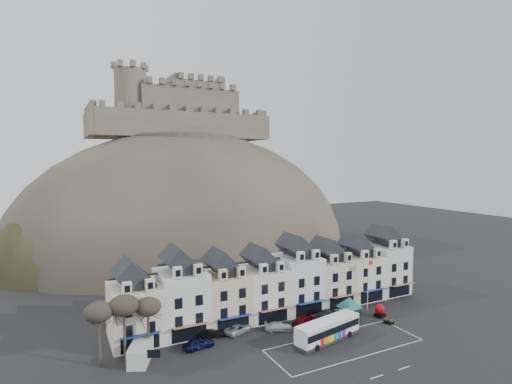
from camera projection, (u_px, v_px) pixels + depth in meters
ground at (339, 352)px, 53.54m from camera, size 300.00×300.00×0.00m
coach_bay_markings at (345, 345)px, 55.56m from camera, size 22.00×7.50×0.01m
townhouse_terrace at (280, 281)px, 67.38m from camera, size 54.40×9.35×11.80m
castle_hill at (191, 249)px, 115.37m from camera, size 100.00×76.00×68.00m
castle at (179, 111)px, 118.08m from camera, size 50.20×22.20×22.00m
tree_left_far at (99, 313)px, 49.23m from camera, size 3.61×3.61×8.24m
tree_left_mid at (124, 306)px, 50.56m from camera, size 3.78×3.78×8.64m
tree_left_near at (148, 307)px, 51.97m from camera, size 3.43×3.43×7.84m
bus at (328, 329)px, 56.71m from camera, size 11.27×4.67×3.10m
bus_shelter at (349, 302)px, 63.61m from camera, size 6.16×6.16×3.92m
red_buoy at (380, 310)px, 65.47m from camera, size 1.71×1.71×2.12m
flagpole at (368, 281)px, 68.26m from camera, size 1.25×0.34×8.81m
white_van at (141, 352)px, 51.03m from camera, size 4.20×5.77×2.41m
planter_west at (386, 320)px, 63.08m from camera, size 0.89×0.62×0.88m
planter_east at (391, 322)px, 62.49m from camera, size 1.02×0.75×0.92m
car_navy at (199, 343)px, 54.48m from camera, size 4.50×2.25×1.47m
car_black at (211, 333)px, 57.92m from camera, size 4.19×2.08×1.32m
car_silver at (238, 329)px, 59.42m from camera, size 4.96×3.48×1.27m
car_white at (279, 327)px, 60.21m from camera, size 4.58×3.27×1.23m
car_maroon at (304, 320)px, 62.28m from camera, size 5.01×3.52×1.58m
car_charcoal at (331, 315)px, 64.64m from camera, size 4.52×1.98×1.45m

